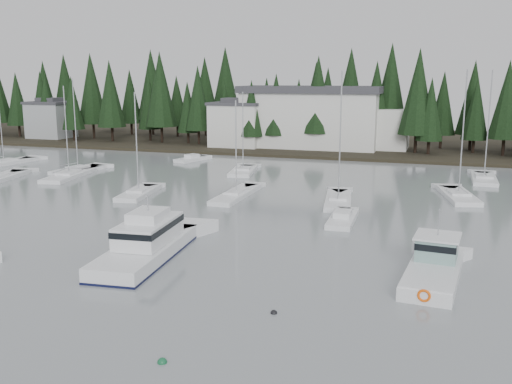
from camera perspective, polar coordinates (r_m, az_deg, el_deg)
ground at (r=29.05m, az=-22.98°, el=-16.22°), size 260.00×260.00×0.00m
far_shore_land at (r=118.06m, az=9.43°, el=4.98°), size 240.00×54.00×1.00m
conifer_treeline at (r=107.27m, az=8.52°, el=4.36°), size 200.00×22.00×20.00m
house_west at (r=104.63m, az=-1.89°, el=6.87°), size 9.54×7.42×8.75m
house_far_west at (r=126.92m, az=-19.82°, el=6.90°), size 8.48×7.42×8.25m
harbor_inn at (r=103.67m, az=6.65°, el=7.38°), size 29.50×11.50×10.90m
cabin_cruiser_center at (r=42.82m, az=-10.84°, el=-5.38°), size 4.94×12.62×5.29m
lobster_boat_teal at (r=39.55m, az=17.35°, el=-7.44°), size 3.97×9.30×5.03m
sailboat_0 at (r=63.19m, az=-1.98°, el=-0.41°), size 2.50×10.88×11.11m
sailboat_2 at (r=60.84m, az=8.23°, el=-0.96°), size 4.04×10.07×14.21m
sailboat_3 at (r=66.29m, az=19.57°, el=-0.49°), size 4.78×9.67×14.35m
sailboat_5 at (r=78.85m, az=-1.30°, el=1.98°), size 4.44×8.91×11.58m
sailboat_6 at (r=79.41m, az=-18.17°, el=1.47°), size 4.73×11.14×12.44m
sailboat_7 at (r=78.43m, az=21.82°, el=1.12°), size 2.94×9.06×14.43m
sailboat_10 at (r=65.26m, az=-11.65°, el=-0.25°), size 3.90×8.62×11.98m
sailboat_11 at (r=94.32m, az=-23.88°, el=2.57°), size 4.37×11.19×13.94m
sailboat_12 at (r=83.55m, az=-17.36°, el=2.01°), size 4.38×8.56×13.33m
runabout_1 at (r=52.81m, az=8.64°, el=-2.83°), size 2.43×6.86×1.42m
runabout_3 at (r=90.67m, az=-6.42°, el=3.21°), size 3.96×6.62×1.42m
mooring_buoy_green at (r=28.02m, az=-9.36°, el=-16.48°), size 0.47×0.47×0.47m
mooring_buoy_dark at (r=32.77m, az=1.80°, el=-12.02°), size 0.39×0.39×0.39m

